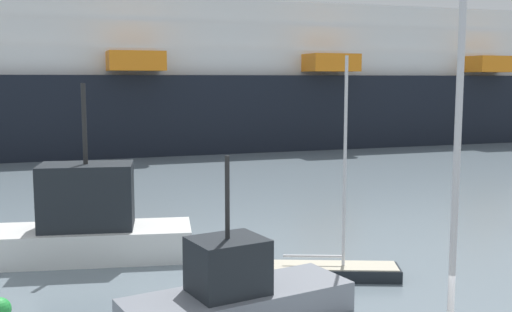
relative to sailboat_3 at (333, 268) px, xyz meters
name	(u,v)px	position (x,y,z in m)	size (l,w,h in m)	color
sailboat_3	(333,268)	(0.00, 0.00, 0.00)	(4.77, 2.63, 7.64)	black
fishing_boat_0	(81,225)	(-8.33, 4.83, 0.96)	(8.94, 3.85, 6.71)	white
fishing_boat_1	(235,293)	(-4.19, -2.71, 0.44)	(7.01, 3.76, 4.77)	gray
cruise_ship	(290,81)	(14.35, 44.97, 6.21)	(131.29, 25.18, 20.76)	black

